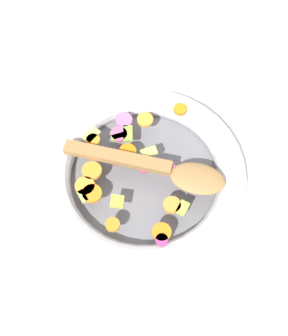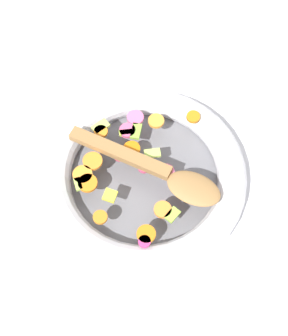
# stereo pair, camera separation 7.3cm
# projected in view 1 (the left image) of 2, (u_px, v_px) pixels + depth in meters

# --- Properties ---
(ground_plane) EXTENTS (4.00, 4.00, 0.00)m
(ground_plane) POSITION_uv_depth(u_px,v_px,m) (144.00, 181.00, 0.82)
(ground_plane) COLOR silver
(skillet) EXTENTS (0.35, 0.35, 0.05)m
(skillet) POSITION_uv_depth(u_px,v_px,m) (144.00, 175.00, 0.80)
(skillet) COLOR slate
(skillet) RESTS_ON ground_plane
(chopped_vegetables) EXTENTS (0.21, 0.27, 0.01)m
(chopped_vegetables) POSITION_uv_depth(u_px,v_px,m) (129.00, 167.00, 0.77)
(chopped_vegetables) COLOR orange
(chopped_vegetables) RESTS_ON skillet
(wooden_spoon) EXTENTS (0.27, 0.06, 0.01)m
(wooden_spoon) POSITION_uv_depth(u_px,v_px,m) (162.00, 168.00, 0.76)
(wooden_spoon) COLOR olive
(wooden_spoon) RESTS_ON chopped_vegetables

